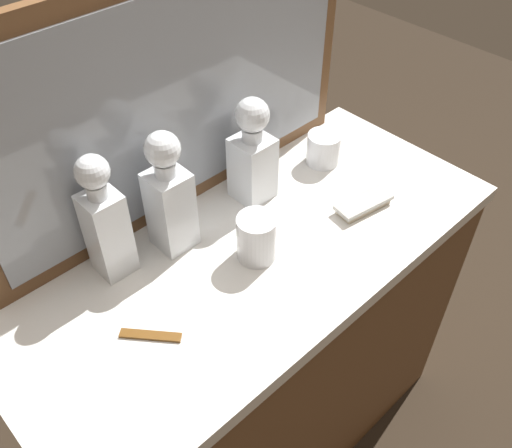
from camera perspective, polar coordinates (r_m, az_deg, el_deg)
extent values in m
plane|color=#2D2319|center=(1.97, 0.00, -20.43)|extent=(6.00, 6.00, 0.00)
cube|color=brown|center=(1.61, 0.00, -13.93)|extent=(1.15, 0.51, 0.83)
cube|color=silver|center=(1.26, 0.00, -3.27)|extent=(1.18, 0.52, 0.04)
cube|color=brown|center=(1.23, -8.10, 12.47)|extent=(0.99, 0.03, 0.55)
cube|color=gray|center=(1.22, -7.67, 12.22)|extent=(0.91, 0.01, 0.47)
cube|color=white|center=(1.22, -8.64, 1.41)|extent=(0.08, 0.08, 0.19)
cube|color=brown|center=(1.24, -8.46, 0.06)|extent=(0.07, 0.07, 0.11)
cylinder|color=white|center=(1.14, -9.22, 5.56)|extent=(0.05, 0.05, 0.03)
sphere|color=white|center=(1.12, -9.50, 7.52)|extent=(0.07, 0.07, 0.07)
cube|color=white|center=(1.34, -0.36, 5.70)|extent=(0.09, 0.09, 0.16)
cube|color=brown|center=(1.35, -0.35, 4.91)|extent=(0.07, 0.07, 0.12)
cylinder|color=white|center=(1.28, -0.38, 9.14)|extent=(0.05, 0.05, 0.03)
sphere|color=white|center=(1.25, -0.39, 11.05)|extent=(0.08, 0.08, 0.08)
cube|color=white|center=(1.18, -14.81, -0.99)|extent=(0.07, 0.07, 0.20)
cube|color=brown|center=(1.21, -14.51, -2.21)|extent=(0.06, 0.06, 0.13)
cylinder|color=white|center=(1.11, -15.87, 3.30)|extent=(0.04, 0.04, 0.03)
sphere|color=white|center=(1.08, -16.33, 5.13)|extent=(0.07, 0.07, 0.07)
cylinder|color=white|center=(1.48, 6.87, 7.62)|extent=(0.09, 0.09, 0.08)
cylinder|color=silver|center=(1.50, 6.76, 6.51)|extent=(0.08, 0.08, 0.01)
cylinder|color=white|center=(1.20, 0.07, -1.40)|extent=(0.09, 0.09, 0.11)
cylinder|color=silver|center=(1.24, 0.07, -2.98)|extent=(0.08, 0.08, 0.01)
cube|color=#B7A88C|center=(1.37, 10.83, 1.79)|extent=(0.14, 0.07, 0.01)
cube|color=#B7B5AD|center=(1.36, 10.90, 2.17)|extent=(0.15, 0.08, 0.01)
cube|color=brown|center=(1.12, -10.67, -11.07)|extent=(0.09, 0.10, 0.01)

